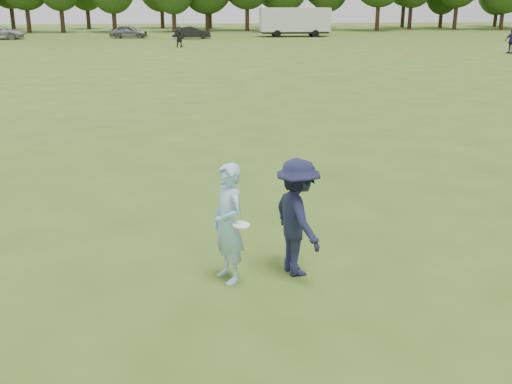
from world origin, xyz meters
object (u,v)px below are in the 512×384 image
thrower (228,223)px  car_f (192,33)px  player_far_d (179,37)px  field_cone (406,51)px  car_e (129,32)px  defender (297,217)px  player_far_b (511,41)px  cargo_trailer (295,21)px

thrower → car_f: size_ratio=0.48×
player_far_d → field_cone: size_ratio=6.14×
player_far_d → car_e: player_far_d is taller
thrower → defender: 1.12m
player_far_b → player_far_d: (-26.54, 9.48, -0.05)m
thrower → defender: bearing=72.5°
thrower → field_cone: thrower is taller
player_far_d → cargo_trailer: 19.41m
cargo_trailer → field_cone: bearing=-76.8°
player_far_d → cargo_trailer: bearing=19.7°
defender → cargo_trailer: (10.93, 61.71, 0.82)m
player_far_d → car_f: size_ratio=0.46×
player_far_b → car_e: (-32.24, 23.19, -0.27)m
defender → player_far_b: 45.09m
thrower → player_far_d: 47.58m
car_e → field_cone: 32.45m
defender → car_f: 59.07m
defender → car_f: size_ratio=0.48×
defender → car_e: bearing=-8.9°
cargo_trailer → defender: bearing=-100.0°
player_far_b → car_e: size_ratio=0.47×
defender → car_f: bearing=-15.4°
field_cone → player_far_d: bearing=156.3°
player_far_d → thrower: bearing=-116.4°
cargo_trailer → player_far_d: bearing=-132.6°
car_f → defender: bearing=179.2°
car_e → field_cone: car_e is taller
player_far_b → player_far_d: player_far_b is taller
cargo_trailer → thrower: bearing=-101.0°
player_far_d → player_far_b: bearing=-47.4°
thrower → car_f: 59.20m
player_far_d → car_f: 11.70m
thrower → car_e: size_ratio=0.46×
car_e → cargo_trailer: size_ratio=0.46×
car_e → car_f: bearing=-102.1°
player_far_d → car_e: bearing=84.8°
defender → cargo_trailer: size_ratio=0.21×
defender → thrower: bearing=80.8°
thrower → car_f: thrower is taller
car_e → field_cone: (24.05, -21.78, -0.56)m
defender → car_f: defender is taller
field_cone → cargo_trailer: bearing=103.2°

